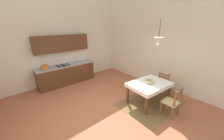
{
  "coord_description": "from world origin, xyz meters",
  "views": [
    {
      "loc": [
        -2.31,
        -2.89,
        2.66
      ],
      "look_at": [
        0.4,
        0.22,
        1.2
      ],
      "focal_mm": 21.06,
      "sensor_mm": 36.0,
      "label": 1
    }
  ],
  "objects_px": {
    "dining_table": "(149,86)",
    "fruit_bowl": "(149,81)",
    "pendant_lamp": "(159,40)",
    "dining_chair_window_side": "(164,83)",
    "dining_chair_camera_side": "(172,102)",
    "kitchen_cabinetry": "(65,66)"
  },
  "relations": [
    {
      "from": "dining_table",
      "to": "fruit_bowl",
      "type": "relative_size",
      "value": 4.92
    },
    {
      "from": "dining_table",
      "to": "dining_chair_camera_side",
      "type": "height_order",
      "value": "dining_chair_camera_side"
    },
    {
      "from": "dining_chair_window_side",
      "to": "dining_table",
      "type": "bearing_deg",
      "value": 177.97
    },
    {
      "from": "dining_chair_camera_side",
      "to": "pendant_lamp",
      "type": "relative_size",
      "value": 1.16
    },
    {
      "from": "dining_table",
      "to": "pendant_lamp",
      "type": "bearing_deg",
      "value": -25.99
    },
    {
      "from": "dining_table",
      "to": "dining_chair_window_side",
      "type": "xyz_separation_m",
      "value": [
        1.01,
        -0.04,
        -0.19
      ]
    },
    {
      "from": "dining_table",
      "to": "fruit_bowl",
      "type": "bearing_deg",
      "value": 107.04
    },
    {
      "from": "kitchen_cabinetry",
      "to": "pendant_lamp",
      "type": "relative_size",
      "value": 3.18
    },
    {
      "from": "dining_chair_window_side",
      "to": "fruit_bowl",
      "type": "bearing_deg",
      "value": 176.59
    },
    {
      "from": "dining_chair_window_side",
      "to": "dining_chair_camera_side",
      "type": "bearing_deg",
      "value": -142.54
    },
    {
      "from": "dining_chair_window_side",
      "to": "pendant_lamp",
      "type": "height_order",
      "value": "pendant_lamp"
    },
    {
      "from": "pendant_lamp",
      "to": "dining_table",
      "type": "bearing_deg",
      "value": 154.01
    },
    {
      "from": "fruit_bowl",
      "to": "dining_chair_window_side",
      "type": "bearing_deg",
      "value": -3.41
    },
    {
      "from": "dining_chair_window_side",
      "to": "fruit_bowl",
      "type": "relative_size",
      "value": 3.1
    },
    {
      "from": "dining_chair_window_side",
      "to": "kitchen_cabinetry",
      "type": "bearing_deg",
      "value": 125.53
    },
    {
      "from": "fruit_bowl",
      "to": "kitchen_cabinetry",
      "type": "bearing_deg",
      "value": 113.38
    },
    {
      "from": "dining_table",
      "to": "fruit_bowl",
      "type": "height_order",
      "value": "fruit_bowl"
    },
    {
      "from": "fruit_bowl",
      "to": "pendant_lamp",
      "type": "bearing_deg",
      "value": -32.41
    },
    {
      "from": "dining_chair_window_side",
      "to": "dining_chair_camera_side",
      "type": "height_order",
      "value": "same"
    },
    {
      "from": "dining_table",
      "to": "pendant_lamp",
      "type": "xyz_separation_m",
      "value": [
        0.13,
        -0.07,
        1.55
      ]
    },
    {
      "from": "fruit_bowl",
      "to": "pendant_lamp",
      "type": "height_order",
      "value": "pendant_lamp"
    },
    {
      "from": "dining_table",
      "to": "dining_chair_camera_side",
      "type": "bearing_deg",
      "value": -94.39
    }
  ]
}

